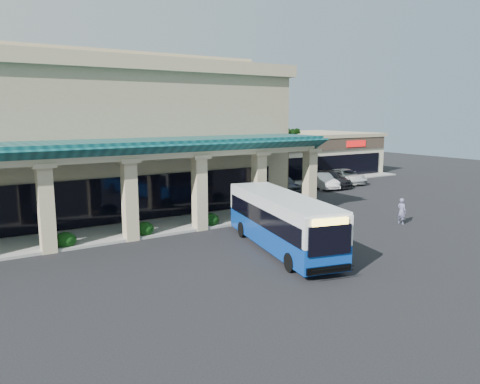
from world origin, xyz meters
TOP-DOWN VIEW (x-y plane):
  - ground at (0.00, 0.00)m, footprint 110.00×110.00m
  - main_building at (-8.00, 16.00)m, footprint 30.80×14.80m
  - arcade at (-8.00, 6.80)m, footprint 30.00×6.20m
  - strip_mall at (18.00, 24.00)m, footprint 22.50×12.50m
  - palm_0 at (8.50, 11.00)m, footprint 2.40×2.40m
  - palm_1 at (9.50, 14.00)m, footprint 2.40×2.40m
  - broadleaf_tree at (7.50, 19.00)m, footprint 2.60×2.60m
  - transit_bus at (-1.37, -1.00)m, footprint 4.82×10.84m
  - pedestrian at (8.91, -0.66)m, footprint 0.43×0.65m
  - car_silver at (9.85, 13.33)m, footprint 2.42×5.06m
  - car_white at (14.76, 13.31)m, footprint 2.68×4.76m
  - car_red at (16.01, 13.83)m, footprint 2.43×5.55m
  - car_gray at (19.14, 14.56)m, footprint 3.20×5.61m

SIDE VIEW (x-z plane):
  - ground at x=0.00m, z-range 0.00..0.00m
  - car_gray at x=19.14m, z-range 0.00..1.48m
  - car_white at x=14.76m, z-range 0.00..1.48m
  - car_red at x=16.01m, z-range 0.00..1.59m
  - car_silver at x=9.85m, z-range 0.00..1.67m
  - pedestrian at x=8.91m, z-range 0.00..1.75m
  - transit_bus at x=-1.37m, z-range 0.00..2.95m
  - broadleaf_tree at x=7.50m, z-range 0.00..4.81m
  - strip_mall at x=18.00m, z-range 0.00..4.90m
  - arcade at x=-8.00m, z-range 0.00..5.70m
  - palm_1 at x=9.50m, z-range 0.00..5.80m
  - palm_0 at x=8.50m, z-range 0.00..6.60m
  - main_building at x=-8.00m, z-range 0.00..11.35m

